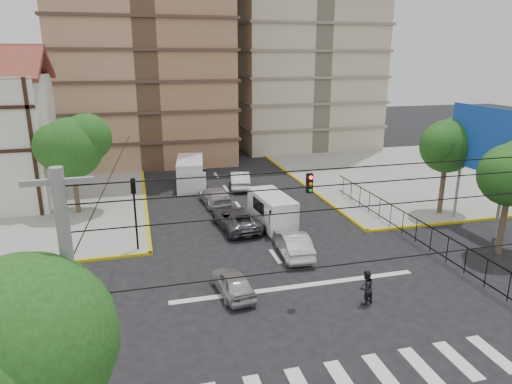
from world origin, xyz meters
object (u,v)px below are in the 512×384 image
object	(u,v)px
car_silver_front_left	(232,283)
van_left_lane	(191,174)
pedestrian_crosswalk	(366,287)
van_right_lane	(273,212)
car_white_front_right	(293,244)
traffic_light_nw	(134,202)

from	to	relation	value
car_silver_front_left	van_left_lane	bearing A→B (deg)	-98.18
pedestrian_crosswalk	van_right_lane	bearing A→B (deg)	-107.85
pedestrian_crosswalk	car_white_front_right	bearing A→B (deg)	-100.95
van_right_lane	van_left_lane	size ratio (longest dim) A/B	0.85
van_left_lane	pedestrian_crosswalk	world-z (taller)	van_left_lane
traffic_light_nw	car_white_front_right	distance (m)	9.62
van_left_lane	pedestrian_crosswalk	distance (m)	22.94
traffic_light_nw	van_right_lane	bearing A→B (deg)	12.13
van_right_lane	car_white_front_right	bearing A→B (deg)	-97.70
traffic_light_nw	pedestrian_crosswalk	world-z (taller)	traffic_light_nw
van_left_lane	car_white_front_right	world-z (taller)	van_left_lane
van_right_lane	van_left_lane	xyz separation A→B (m)	(-4.25, 11.29, 0.17)
van_right_lane	car_silver_front_left	size ratio (longest dim) A/B	1.40
van_right_lane	car_silver_front_left	xyz separation A→B (m)	(-4.64, -8.45, -0.46)
car_silver_front_left	pedestrian_crosswalk	distance (m)	6.40
traffic_light_nw	van_left_lane	distance (m)	14.22
traffic_light_nw	van_right_lane	distance (m)	9.52
van_left_lane	car_silver_front_left	distance (m)	19.76
traffic_light_nw	car_silver_front_left	distance (m)	8.26
van_right_lane	car_white_front_right	world-z (taller)	van_right_lane
van_right_lane	pedestrian_crosswalk	world-z (taller)	van_right_lane
car_white_front_right	van_left_lane	bearing A→B (deg)	-72.00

